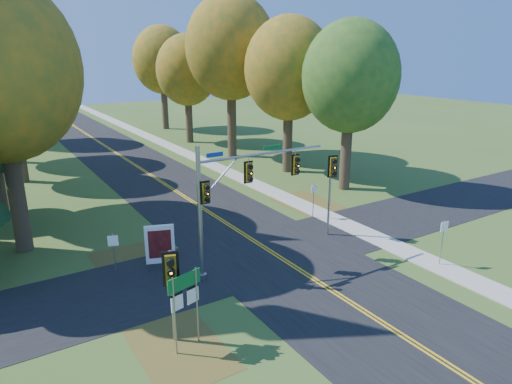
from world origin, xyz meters
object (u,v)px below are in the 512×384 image
traffic_mast (234,191)px  east_signal_pole (332,176)px  route_sign_cluster (185,295)px  info_kiosk (160,244)px

traffic_mast → east_signal_pole: size_ratio=1.46×
east_signal_pole → route_sign_cluster: bearing=-136.7°
traffic_mast → info_kiosk: (-2.78, 2.77, -3.12)m
traffic_mast → route_sign_cluster: traffic_mast is taller
traffic_mast → route_sign_cluster: (-4.49, -4.38, -2.00)m
route_sign_cluster → info_kiosk: bearing=61.8°
east_signal_pole → info_kiosk: bearing=-172.6°
info_kiosk → east_signal_pole: bearing=8.5°
east_signal_pole → route_sign_cluster: size_ratio=1.60×
east_signal_pole → info_kiosk: 10.17m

